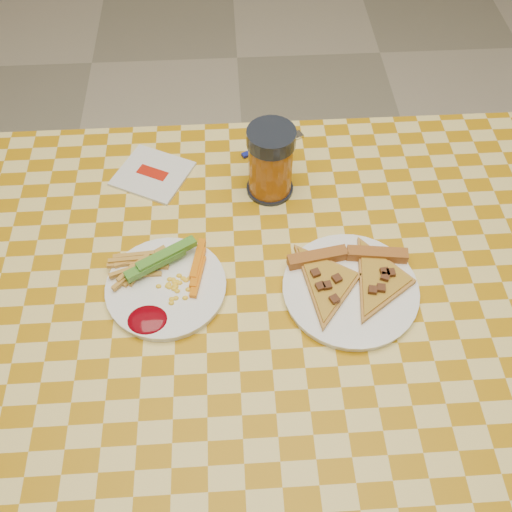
# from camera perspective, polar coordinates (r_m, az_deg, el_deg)

# --- Properties ---
(ground) EXTENTS (8.00, 8.00, 0.00)m
(ground) POSITION_cam_1_polar(r_m,az_deg,el_deg) (1.66, 0.64, -17.95)
(ground) COLOR beige
(ground) RESTS_ON ground
(table) EXTENTS (1.28, 0.88, 0.76)m
(table) POSITION_cam_1_polar(r_m,az_deg,el_deg) (1.04, 0.99, -5.99)
(table) COLOR white
(table) RESTS_ON ground
(plate_left) EXTENTS (0.22, 0.22, 0.01)m
(plate_left) POSITION_cam_1_polar(r_m,az_deg,el_deg) (0.98, -8.96, -3.17)
(plate_left) COLOR white
(plate_left) RESTS_ON table
(plate_right) EXTENTS (0.29, 0.29, 0.01)m
(plate_right) POSITION_cam_1_polar(r_m,az_deg,el_deg) (0.98, 9.39, -3.41)
(plate_right) COLOR white
(plate_right) RESTS_ON table
(fries_veggies) EXTENTS (0.20, 0.18, 0.04)m
(fries_veggies) POSITION_cam_1_polar(r_m,az_deg,el_deg) (0.98, -9.53, -1.85)
(fries_veggies) COLOR gold
(fries_veggies) RESTS_ON plate_left
(pizza_slices) EXTENTS (0.25, 0.22, 0.02)m
(pizza_slices) POSITION_cam_1_polar(r_m,az_deg,el_deg) (0.98, 9.53, -2.19)
(pizza_slices) COLOR gold
(pizza_slices) RESTS_ON plate_right
(drink_glass) EXTENTS (0.09, 0.09, 0.15)m
(drink_glass) POSITION_cam_1_polar(r_m,az_deg,el_deg) (1.07, 1.47, 9.33)
(drink_glass) COLOR black
(drink_glass) RESTS_ON table
(napkin) EXTENTS (0.17, 0.17, 0.01)m
(napkin) POSITION_cam_1_polar(r_m,az_deg,el_deg) (1.17, -10.29, 8.09)
(napkin) COLOR silver
(napkin) RESTS_ON table
(fork) EXTENTS (0.14, 0.08, 0.01)m
(fork) POSITION_cam_1_polar(r_m,az_deg,el_deg) (1.21, 1.75, 11.13)
(fork) COLOR navy
(fork) RESTS_ON table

